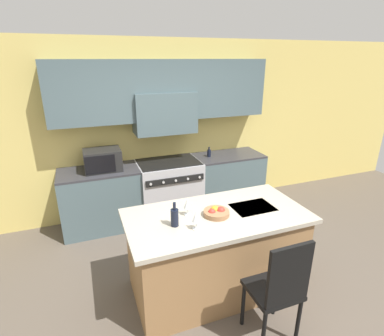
{
  "coord_description": "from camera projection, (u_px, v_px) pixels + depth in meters",
  "views": [
    {
      "loc": [
        -1.2,
        -2.21,
        2.41
      ],
      "look_at": [
        0.0,
        0.95,
        1.17
      ],
      "focal_mm": 28.0,
      "sensor_mm": 36.0,
      "label": 1
    }
  ],
  "objects": [
    {
      "name": "back_cabinetry",
      "position": [
        162.0,
        116.0,
        4.58
      ],
      "size": [
        10.0,
        0.46,
        2.7
      ],
      "color": "#DBC166",
      "rests_on": "ground_plane"
    },
    {
      "name": "oil_bottle_on_counter",
      "position": [
        209.0,
        153.0,
        4.82
      ],
      "size": [
        0.06,
        0.06,
        0.16
      ],
      "color": "black",
      "rests_on": "back_counter"
    },
    {
      "name": "wine_glass_far",
      "position": [
        188.0,
        204.0,
        2.99
      ],
      "size": [
        0.08,
        0.08,
        0.18
      ],
      "color": "white",
      "rests_on": "kitchen_island"
    },
    {
      "name": "back_counter",
      "position": [
        169.0,
        189.0,
        4.75
      ],
      "size": [
        3.19,
        0.62,
        0.91
      ],
      "color": "#4C6066",
      "rests_on": "ground_plane"
    },
    {
      "name": "wine_bottle",
      "position": [
        175.0,
        217.0,
        2.8
      ],
      "size": [
        0.07,
        0.07,
        0.24
      ],
      "color": "black",
      "rests_on": "kitchen_island"
    },
    {
      "name": "range_stove",
      "position": [
        169.0,
        189.0,
        4.73
      ],
      "size": [
        0.95,
        0.7,
        0.93
      ],
      "color": "#B7B7BC",
      "rests_on": "ground_plane"
    },
    {
      "name": "microwave",
      "position": [
        103.0,
        160.0,
        4.22
      ],
      "size": [
        0.51,
        0.39,
        0.3
      ],
      "color": "black",
      "rests_on": "back_counter"
    },
    {
      "name": "kitchen_island",
      "position": [
        216.0,
        252.0,
        3.2
      ],
      "size": [
        1.86,
        0.94,
        0.92
      ],
      "color": "olive",
      "rests_on": "ground_plane"
    },
    {
      "name": "island_chair",
      "position": [
        279.0,
        287.0,
        2.53
      ],
      "size": [
        0.42,
        0.4,
        1.07
      ],
      "color": "black",
      "rests_on": "ground_plane"
    },
    {
      "name": "fruit_bowl",
      "position": [
        216.0,
        212.0,
        3.02
      ],
      "size": [
        0.26,
        0.26,
        0.09
      ],
      "color": "#996B47",
      "rests_on": "kitchen_island"
    },
    {
      "name": "ground_plane",
      "position": [
        224.0,
        300.0,
        3.17
      ],
      "size": [
        10.0,
        10.0,
        0.0
      ],
      "primitive_type": "plane",
      "color": "brown"
    },
    {
      "name": "wine_glass_near",
      "position": [
        196.0,
        217.0,
        2.74
      ],
      "size": [
        0.08,
        0.08,
        0.18
      ],
      "color": "white",
      "rests_on": "kitchen_island"
    }
  ]
}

